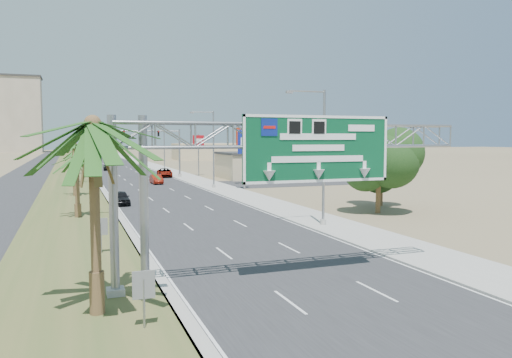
{
  "coord_description": "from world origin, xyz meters",
  "views": [
    {
      "loc": [
        -9.98,
        -10.55,
        6.46
      ],
      "look_at": [
        -0.23,
        15.55,
        4.2
      ],
      "focal_mm": 35.0,
      "sensor_mm": 36.0,
      "label": 1
    }
  ],
  "objects_px": {
    "palm_near": "(93,125)",
    "car_right_lane": "(165,173)",
    "sign_gantry": "(283,148)",
    "signal_mast": "(167,148)",
    "store_building": "(275,165)",
    "pole_sign_red_near": "(244,139)",
    "pole_sign_red_far": "(198,143)",
    "pole_sign_blue": "(244,144)",
    "car_far": "(108,167)",
    "car_mid_lane": "(156,179)",
    "car_left_lane": "(121,198)"
  },
  "relations": [
    {
      "from": "palm_near",
      "to": "car_right_lane",
      "type": "bearing_deg",
      "value": 77.83
    },
    {
      "from": "sign_gantry",
      "to": "signal_mast",
      "type": "relative_size",
      "value": 1.63
    },
    {
      "from": "palm_near",
      "to": "store_building",
      "type": "distance_m",
      "value": 66.04
    },
    {
      "from": "palm_near",
      "to": "signal_mast",
      "type": "distance_m",
      "value": 65.6
    },
    {
      "from": "store_building",
      "to": "pole_sign_red_near",
      "type": "relative_size",
      "value": 2.2
    },
    {
      "from": "pole_sign_red_near",
      "to": "pole_sign_red_far",
      "type": "distance_m",
      "value": 18.85
    },
    {
      "from": "sign_gantry",
      "to": "pole_sign_red_far",
      "type": "distance_m",
      "value": 65.14
    },
    {
      "from": "pole_sign_red_near",
      "to": "pole_sign_blue",
      "type": "bearing_deg",
      "value": -108.65
    },
    {
      "from": "pole_sign_blue",
      "to": "car_right_lane",
      "type": "bearing_deg",
      "value": 103.51
    },
    {
      "from": "pole_sign_red_far",
      "to": "car_far",
      "type": "bearing_deg",
      "value": 122.55
    },
    {
      "from": "sign_gantry",
      "to": "car_right_lane",
      "type": "relative_size",
      "value": 3.2
    },
    {
      "from": "car_mid_lane",
      "to": "car_right_lane",
      "type": "distance_m",
      "value": 12.69
    },
    {
      "from": "palm_near",
      "to": "car_right_lane",
      "type": "relative_size",
      "value": 1.59
    },
    {
      "from": "car_left_lane",
      "to": "pole_sign_red_far",
      "type": "height_order",
      "value": "pole_sign_red_far"
    },
    {
      "from": "sign_gantry",
      "to": "pole_sign_red_near",
      "type": "xyz_separation_m",
      "value": [
        13.86,
        45.29,
        0.29
      ]
    },
    {
      "from": "store_building",
      "to": "car_mid_lane",
      "type": "bearing_deg",
      "value": -166.06
    },
    {
      "from": "car_left_lane",
      "to": "car_mid_lane",
      "type": "distance_m",
      "value": 22.61
    },
    {
      "from": "car_right_lane",
      "to": "pole_sign_blue",
      "type": "bearing_deg",
      "value": -69.07
    },
    {
      "from": "sign_gantry",
      "to": "store_building",
      "type": "bearing_deg",
      "value": 67.64
    },
    {
      "from": "sign_gantry",
      "to": "car_left_lane",
      "type": "xyz_separation_m",
      "value": [
        -4.4,
        29.47,
        -5.38
      ]
    },
    {
      "from": "car_mid_lane",
      "to": "car_right_lane",
      "type": "height_order",
      "value": "car_right_lane"
    },
    {
      "from": "car_mid_lane",
      "to": "pole_sign_blue",
      "type": "relative_size",
      "value": 0.51
    },
    {
      "from": "car_right_lane",
      "to": "sign_gantry",
      "type": "bearing_deg",
      "value": -87.93
    },
    {
      "from": "pole_sign_red_far",
      "to": "signal_mast",
      "type": "bearing_deg",
      "value": -161.01
    },
    {
      "from": "store_building",
      "to": "car_mid_lane",
      "type": "xyz_separation_m",
      "value": [
        -20.5,
        -5.09,
        -1.34
      ]
    },
    {
      "from": "car_left_lane",
      "to": "pole_sign_red_far",
      "type": "xyz_separation_m",
      "value": [
        16.39,
        34.56,
        4.99
      ]
    },
    {
      "from": "store_building",
      "to": "car_mid_lane",
      "type": "height_order",
      "value": "store_building"
    },
    {
      "from": "signal_mast",
      "to": "pole_sign_red_near",
      "type": "xyz_separation_m",
      "value": [
        7.63,
        -16.76,
        1.5
      ]
    },
    {
      "from": "sign_gantry",
      "to": "pole_sign_blue",
      "type": "xyz_separation_m",
      "value": [
        11.74,
        39.0,
        -0.3
      ]
    },
    {
      "from": "palm_near",
      "to": "pole_sign_red_far",
      "type": "height_order",
      "value": "palm_near"
    },
    {
      "from": "pole_sign_blue",
      "to": "pole_sign_red_far",
      "type": "bearing_deg",
      "value": 89.43
    },
    {
      "from": "car_right_lane",
      "to": "signal_mast",
      "type": "bearing_deg",
      "value": -67.49
    },
    {
      "from": "car_mid_lane",
      "to": "pole_sign_red_far",
      "type": "height_order",
      "value": "pole_sign_red_far"
    },
    {
      "from": "car_left_lane",
      "to": "pole_sign_red_near",
      "type": "xyz_separation_m",
      "value": [
        18.26,
        15.82,
        5.68
      ]
    },
    {
      "from": "signal_mast",
      "to": "car_mid_lane",
      "type": "height_order",
      "value": "signal_mast"
    },
    {
      "from": "palm_near",
      "to": "pole_sign_red_far",
      "type": "xyz_separation_m",
      "value": [
        20.13,
        65.95,
        -1.27
      ]
    },
    {
      "from": "signal_mast",
      "to": "car_far",
      "type": "distance_m",
      "value": 24.96
    },
    {
      "from": "palm_near",
      "to": "signal_mast",
      "type": "xyz_separation_m",
      "value": [
        14.37,
        63.97,
        -2.08
      ]
    },
    {
      "from": "car_left_lane",
      "to": "pole_sign_blue",
      "type": "distance_m",
      "value": 19.42
    },
    {
      "from": "signal_mast",
      "to": "car_right_lane",
      "type": "xyz_separation_m",
      "value": [
        -0.32,
        1.18,
        -4.12
      ]
    },
    {
      "from": "car_left_lane",
      "to": "signal_mast",
      "type": "bearing_deg",
      "value": 71.45
    },
    {
      "from": "signal_mast",
      "to": "car_mid_lane",
      "type": "bearing_deg",
      "value": -108.37
    },
    {
      "from": "sign_gantry",
      "to": "car_right_lane",
      "type": "bearing_deg",
      "value": 84.65
    },
    {
      "from": "sign_gantry",
      "to": "store_building",
      "type": "relative_size",
      "value": 0.93
    },
    {
      "from": "car_left_lane",
      "to": "car_far",
      "type": "height_order",
      "value": "car_far"
    },
    {
      "from": "sign_gantry",
      "to": "pole_sign_red_far",
      "type": "xyz_separation_m",
      "value": [
        11.99,
        64.03,
        -0.39
      ]
    },
    {
      "from": "signal_mast",
      "to": "pole_sign_blue",
      "type": "relative_size",
      "value": 1.32
    },
    {
      "from": "palm_near",
      "to": "pole_sign_blue",
      "type": "xyz_separation_m",
      "value": [
        19.88,
        40.92,
        -1.17
      ]
    },
    {
      "from": "sign_gantry",
      "to": "car_right_lane",
      "type": "distance_m",
      "value": 63.73
    },
    {
      "from": "sign_gantry",
      "to": "store_building",
      "type": "height_order",
      "value": "sign_gantry"
    }
  ]
}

